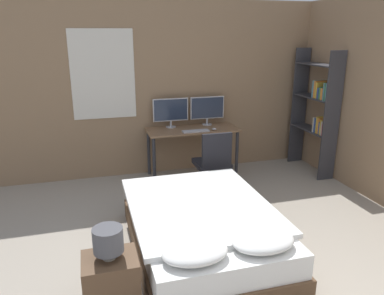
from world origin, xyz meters
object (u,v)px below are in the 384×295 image
at_px(bedside_lamp, 108,240).
at_px(office_chair, 213,169).
at_px(desk, 192,135).
at_px(keyboard, 196,131).
at_px(bed, 202,230).
at_px(monitor_right, 207,109).
at_px(computer_mouse, 214,129).
at_px(nightstand, 111,285).
at_px(monitor_left, 171,111).
at_px(bookshelf, 319,106).

xyz_separation_m(bedside_lamp, office_chair, (1.57, 2.04, -0.30)).
bearing_deg(desk, keyboard, -90.00).
xyz_separation_m(desk, keyboard, (-0.00, -0.18, 0.11)).
distance_m(bed, bedside_lamp, 1.23).
xyz_separation_m(monitor_right, computer_mouse, (-0.01, -0.37, -0.25)).
relative_size(nightstand, keyboard, 1.23).
relative_size(monitor_left, bookshelf, 0.28).
bearing_deg(desk, bed, -103.28).
relative_size(nightstand, monitor_right, 0.90).
relative_size(desk, bookshelf, 0.72).
relative_size(desk, office_chair, 1.53).
xyz_separation_m(nightstand, office_chair, (1.57, 2.04, 0.12)).
distance_m(monitor_right, bookshelf, 1.76).
xyz_separation_m(desk, monitor_right, (0.30, 0.19, 0.37)).
height_order(monitor_left, bookshelf, bookshelf).
distance_m(keyboard, computer_mouse, 0.30).
xyz_separation_m(bed, bookshelf, (2.47, 1.77, 0.85)).
distance_m(bed, monitor_left, 2.48).
bearing_deg(bookshelf, office_chair, -169.30).
distance_m(bed, nightstand, 1.16).
bearing_deg(monitor_right, nightstand, -121.00).
bearing_deg(bedside_lamp, office_chair, 52.40).
relative_size(monitor_right, computer_mouse, 7.98).
relative_size(keyboard, bookshelf, 0.21).
bearing_deg(monitor_left, bedside_lamp, -111.69).
xyz_separation_m(nightstand, monitor_left, (1.18, 2.97, 0.79)).
bearing_deg(keyboard, nightstand, -119.72).
relative_size(monitor_left, monitor_right, 1.00).
distance_m(monitor_left, bookshelf, 2.34).
bearing_deg(bookshelf, desk, 168.81).
height_order(keyboard, computer_mouse, computer_mouse).
height_order(nightstand, desk, desk).
bearing_deg(computer_mouse, keyboard, 180.00).
relative_size(nightstand, bookshelf, 0.26).
relative_size(bedside_lamp, keyboard, 0.64).
bearing_deg(office_chair, desk, 96.78).
relative_size(desk, computer_mouse, 20.30).
xyz_separation_m(monitor_left, bookshelf, (2.26, -0.58, 0.06)).
relative_size(nightstand, computer_mouse, 7.22).
bearing_deg(keyboard, bookshelf, -5.92).
height_order(bedside_lamp, computer_mouse, computer_mouse).
height_order(bed, monitor_right, monitor_right).
bearing_deg(monitor_left, nightstand, -111.69).
bearing_deg(monitor_left, bookshelf, -14.28).
bearing_deg(computer_mouse, monitor_left, 148.01).
relative_size(keyboard, computer_mouse, 5.85).
xyz_separation_m(nightstand, bookshelf, (3.45, 2.39, 0.85)).
distance_m(monitor_left, office_chair, 1.21).
distance_m(bed, computer_mouse, 2.19).
relative_size(computer_mouse, office_chair, 0.08).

